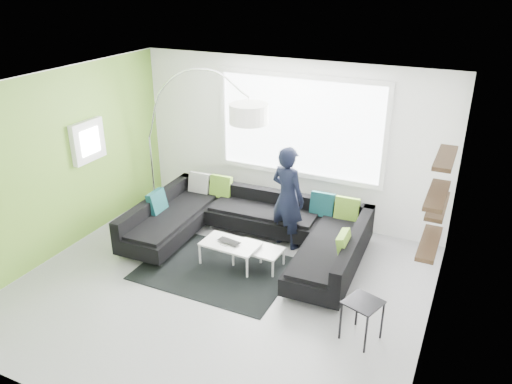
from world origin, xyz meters
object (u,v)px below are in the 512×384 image
side_table (361,320)px  person (288,198)px  sectional_sofa (247,232)px  arc_lamp (149,137)px  coffee_table (244,255)px  laptop (227,243)px

side_table → person: person is taller
sectional_sofa → side_table: sectional_sofa is taller
sectional_sofa → side_table: bearing=-32.9°
arc_lamp → sectional_sofa: bearing=-4.5°
side_table → person: (-1.66, 1.72, 0.57)m
sectional_sofa → arc_lamp: 2.64m
person → side_table: bearing=152.8°
person → sectional_sofa: bearing=60.8°
arc_lamp → person: bearing=7.1°
coffee_table → laptop: laptop is taller
sectional_sofa → arc_lamp: size_ratio=1.33×
sectional_sofa → coffee_table: 0.45m
coffee_table → person: size_ratio=0.66×
coffee_table → arc_lamp: (-2.46, 1.15, 1.18)m
coffee_table → laptop: bearing=-153.0°
coffee_table → arc_lamp: bearing=157.3°
person → laptop: size_ratio=4.30×
side_table → coffee_table: bearing=156.2°
arc_lamp → person: arc_lamp is taller
coffee_table → laptop: 0.32m
coffee_table → side_table: size_ratio=2.04×
sectional_sofa → coffee_table: (0.15, -0.40, -0.16)m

